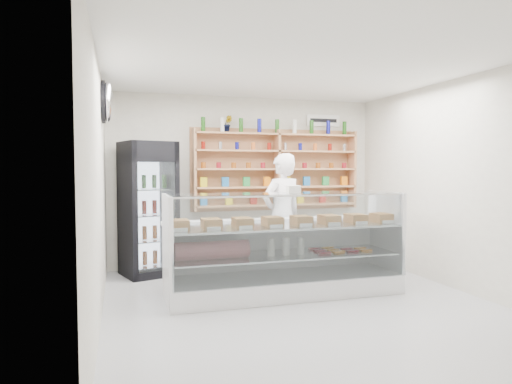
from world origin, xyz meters
name	(u,v)px	position (x,y,z in m)	size (l,w,h in m)	color
room	(303,187)	(0.00, 0.00, 1.40)	(5.00, 5.00, 5.00)	#A8A8AD
display_counter	(284,266)	(-0.04, 0.52, 0.36)	(2.99, 0.89, 1.30)	white
shop_worker	(282,216)	(0.25, 1.39, 0.92)	(0.67, 0.44, 1.83)	white
drinks_cooler	(148,208)	(-1.64, 2.11, 1.01)	(0.90, 0.89, 2.01)	black
wall_shelving	(277,169)	(0.50, 2.34, 1.59)	(2.84, 0.28, 1.33)	tan
potted_plant	(228,124)	(-0.35, 2.34, 2.33)	(0.15, 0.12, 0.27)	#1E6626
security_mirror	(108,102)	(-2.17, 1.20, 2.45)	(0.15, 0.50, 0.50)	silver
wall_sign	(323,121)	(1.40, 2.47, 2.45)	(0.62, 0.03, 0.20)	white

